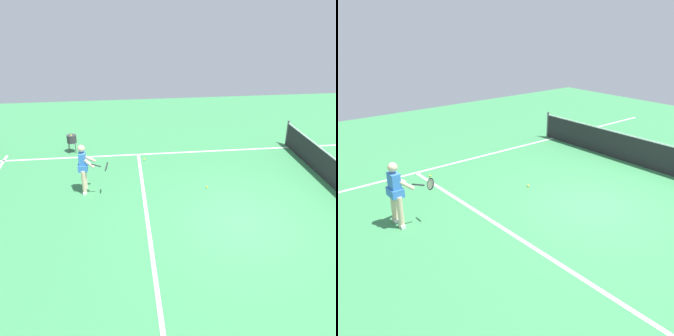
{
  "view_description": "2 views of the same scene",
  "coord_description": "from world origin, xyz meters",
  "views": [
    {
      "loc": [
        8.72,
        -3.16,
        5.76
      ],
      "look_at": [
        -1.28,
        -1.93,
        1.08
      ],
      "focal_mm": 41.36,
      "sensor_mm": 36.0,
      "label": 1
    },
    {
      "loc": [
        5.66,
        -7.47,
        4.52
      ],
      "look_at": [
        -1.39,
        -1.85,
        1.05
      ],
      "focal_mm": 41.64,
      "sensor_mm": 36.0,
      "label": 2
    }
  ],
  "objects": [
    {
      "name": "ground_plane",
      "position": [
        0.0,
        0.0,
        0.0
      ],
      "size": [
        26.2,
        26.2,
        0.0
      ],
      "primitive_type": "plane",
      "color": "#38844C"
    },
    {
      "name": "service_line_marking",
      "position": [
        0.0,
        -2.62,
        0.0
      ],
      "size": [
        9.88,
        0.1,
        0.01
      ],
      "primitive_type": "cube",
      "color": "white",
      "rests_on": "ground"
    },
    {
      "name": "sideline_left_marking",
      "position": [
        -4.94,
        0.0,
        0.0
      ],
      "size": [
        0.1,
        18.15,
        0.01
      ],
      "primitive_type": "cube",
      "color": "white",
      "rests_on": "ground"
    },
    {
      "name": "tennis_player",
      "position": [
        -2.19,
        -4.39,
        0.85
      ],
      "size": [
        0.77,
        0.92,
        1.55
      ],
      "color": "beige",
      "rests_on": "ground"
    },
    {
      "name": "tennis_ball_mid",
      "position": [
        -1.94,
        -0.59,
        0.03
      ],
      "size": [
        0.07,
        0.07,
        0.07
      ],
      "primitive_type": "sphere",
      "color": "#D1E533",
      "rests_on": "ground"
    },
    {
      "name": "tennis_ball_far",
      "position": [
        -4.38,
        -2.43,
        0.03
      ],
      "size": [
        0.07,
        0.07,
        0.07
      ],
      "primitive_type": "sphere",
      "color": "#D1E533",
      "rests_on": "ground"
    },
    {
      "name": "ball_hopper",
      "position": [
        -5.5,
        -5.12,
        0.55
      ],
      "size": [
        0.36,
        0.36,
        0.74
      ],
      "color": "#333338",
      "rests_on": "ground"
    }
  ]
}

